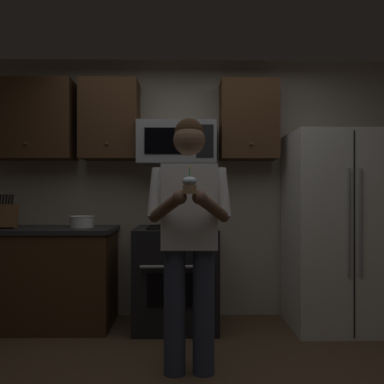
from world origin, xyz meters
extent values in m
cube|color=#B7AD99|center=(0.00, 1.75, 1.30)|extent=(4.40, 0.10, 2.60)
cube|color=black|center=(-0.15, 1.36, 0.46)|extent=(0.76, 0.66, 0.92)
cube|color=black|center=(-0.15, 1.02, 0.42)|extent=(0.48, 0.01, 0.28)
cylinder|color=#99999E|center=(-0.15, 1.00, 0.62)|extent=(0.60, 0.03, 0.03)
cylinder|color=black|center=(-0.33, 1.22, 0.93)|extent=(0.18, 0.18, 0.01)
cylinder|color=black|center=(0.03, 1.22, 0.93)|extent=(0.18, 0.18, 0.01)
cylinder|color=black|center=(-0.33, 1.50, 0.93)|extent=(0.18, 0.18, 0.01)
cylinder|color=black|center=(0.03, 1.50, 0.93)|extent=(0.18, 0.18, 0.01)
cube|color=#9EA0A5|center=(-0.15, 1.48, 1.72)|extent=(0.74, 0.40, 0.40)
cube|color=black|center=(-0.24, 1.28, 1.72)|extent=(0.40, 0.01, 0.24)
cube|color=black|center=(0.11, 1.28, 1.72)|extent=(0.16, 0.01, 0.30)
cube|color=white|center=(1.35, 1.32, 0.90)|extent=(0.90, 0.72, 1.80)
cylinder|color=gray|center=(1.30, 0.94, 1.00)|extent=(0.02, 0.02, 0.90)
cylinder|color=gray|center=(1.40, 0.94, 1.00)|extent=(0.02, 0.02, 0.90)
cube|color=black|center=(1.35, 0.95, 0.90)|extent=(0.01, 0.01, 1.74)
cube|color=#4C301C|center=(-1.55, 1.53, 1.95)|extent=(0.80, 0.34, 0.76)
sphere|color=brown|center=(-1.55, 1.35, 1.70)|extent=(0.03, 0.03, 0.03)
cube|color=#4C301C|center=(-0.80, 1.53, 1.95)|extent=(0.55, 0.34, 0.76)
sphere|color=brown|center=(-0.80, 1.35, 1.70)|extent=(0.03, 0.03, 0.03)
cube|color=#4C301C|center=(0.55, 1.53, 1.95)|extent=(0.55, 0.34, 0.76)
sphere|color=brown|center=(0.55, 1.35, 1.70)|extent=(0.03, 0.03, 0.03)
cube|color=#4C301C|center=(-1.45, 1.38, 0.44)|extent=(1.40, 0.62, 0.88)
cube|color=#2D2D33|center=(-1.45, 1.38, 0.90)|extent=(1.44, 0.66, 0.04)
cube|color=brown|center=(-1.70, 1.33, 1.03)|extent=(0.16, 0.15, 0.24)
cylinder|color=black|center=(-1.76, 1.31, 1.19)|extent=(0.02, 0.04, 0.09)
cylinder|color=black|center=(-1.73, 1.31, 1.19)|extent=(0.02, 0.04, 0.09)
cylinder|color=black|center=(-1.70, 1.31, 1.19)|extent=(0.02, 0.04, 0.09)
cylinder|color=black|center=(-1.68, 1.31, 1.19)|extent=(0.02, 0.04, 0.09)
cylinder|color=black|center=(-1.65, 1.31, 1.19)|extent=(0.02, 0.04, 0.09)
cylinder|color=white|center=(-1.04, 1.41, 0.97)|extent=(0.22, 0.22, 0.10)
torus|color=white|center=(-1.04, 1.41, 1.02)|extent=(0.23, 0.23, 0.01)
cylinder|color=#383F59|center=(-0.14, 0.38, 0.43)|extent=(0.15, 0.15, 0.86)
cylinder|color=#383F59|center=(0.06, 0.38, 0.43)|extent=(0.15, 0.15, 0.86)
cube|color=white|center=(-0.04, 0.38, 1.15)|extent=(0.38, 0.22, 0.58)
sphere|color=brown|center=(-0.04, 0.38, 1.61)|extent=(0.22, 0.22, 0.22)
sphere|color=#382314|center=(-0.04, 0.39, 1.66)|extent=(0.20, 0.20, 0.20)
cylinder|color=white|center=(-0.27, 0.35, 1.25)|extent=(0.15, 0.18, 0.35)
cylinder|color=brown|center=(-0.19, 0.19, 1.15)|extent=(0.26, 0.33, 0.21)
sphere|color=brown|center=(-0.10, 0.06, 1.22)|extent=(0.09, 0.09, 0.09)
cylinder|color=white|center=(0.18, 0.35, 1.25)|extent=(0.15, 0.18, 0.35)
cylinder|color=brown|center=(0.11, 0.19, 1.15)|extent=(0.26, 0.33, 0.21)
sphere|color=brown|center=(0.02, 0.06, 1.22)|extent=(0.09, 0.09, 0.09)
cylinder|color=#A87F56|center=(-0.04, 0.04, 1.26)|extent=(0.08, 0.08, 0.06)
ellipsoid|color=silver|center=(-0.04, 0.04, 1.31)|extent=(0.09, 0.09, 0.06)
cylinder|color=#4CBF66|center=(-0.04, 0.04, 1.36)|extent=(0.01, 0.01, 0.06)
ellipsoid|color=#FFD159|center=(-0.04, 0.04, 1.40)|extent=(0.01, 0.01, 0.02)
camera|label=1|loc=(-0.06, -2.40, 1.24)|focal=37.75mm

